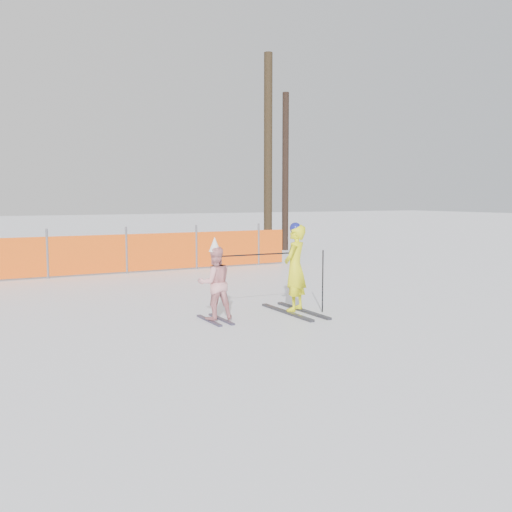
{
  "coord_description": "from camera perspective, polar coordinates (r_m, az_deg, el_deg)",
  "views": [
    {
      "loc": [
        -4.69,
        -8.23,
        2.02
      ],
      "look_at": [
        0.0,
        0.5,
        1.0
      ],
      "focal_mm": 40.0,
      "sensor_mm": 36.0,
      "label": 1
    }
  ],
  "objects": [
    {
      "name": "child",
      "position": [
        9.34,
        -4.13,
        -2.67
      ],
      "size": [
        0.62,
        0.9,
        1.38
      ],
      "color": "black",
      "rests_on": "ground"
    },
    {
      "name": "ski_poles",
      "position": [
        9.82,
        3.21,
        -1.14
      ],
      "size": [
        1.85,
        0.26,
        1.1
      ],
      "color": "black",
      "rests_on": "ground"
    },
    {
      "name": "adult",
      "position": [
        9.99,
        3.93,
        -1.25
      ],
      "size": [
        0.66,
        1.63,
        1.59
      ],
      "color": "black",
      "rests_on": "ground"
    },
    {
      "name": "ground",
      "position": [
        9.69,
        1.41,
        -6.16
      ],
      "size": [
        120.0,
        120.0,
        0.0
      ],
      "primitive_type": "plane",
      "color": "white",
      "rests_on": "ground"
    },
    {
      "name": "tree_trunks",
      "position": [
        21.15,
        1.87,
        9.45
      ],
      "size": [
        1.52,
        1.14,
        7.09
      ],
      "color": "#2F2315",
      "rests_on": "ground"
    }
  ]
}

